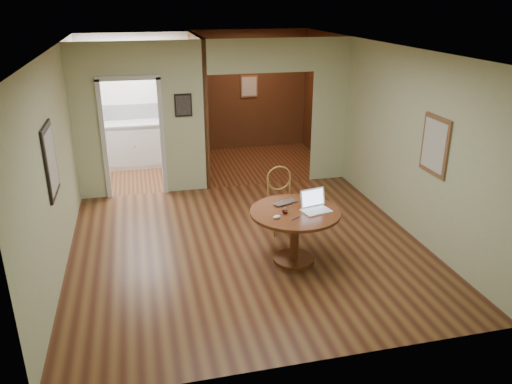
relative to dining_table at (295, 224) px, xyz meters
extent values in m
plane|color=#432013|center=(-0.52, 0.52, -0.55)|extent=(5.00, 5.00, 0.00)
plane|color=white|center=(-0.52, 0.52, 2.15)|extent=(5.00, 5.00, 0.00)
plane|color=#B1B98F|center=(-0.52, -1.98, 0.80)|extent=(5.00, 0.00, 5.00)
plane|color=#B1B98F|center=(-3.02, 0.52, 0.80)|extent=(0.00, 5.00, 5.00)
plane|color=#B1B98F|center=(1.98, 0.52, 0.80)|extent=(0.00, 5.00, 5.00)
cube|color=#B1B98F|center=(-2.77, 3.02, 0.80)|extent=(0.50, 2.70, 0.04)
cube|color=#B1B98F|center=(-1.12, 3.02, 0.80)|extent=(0.80, 2.70, 0.04)
cube|color=#B1B98F|center=(1.63, 3.02, 0.80)|extent=(0.70, 2.70, 0.04)
plane|color=white|center=(-1.87, 5.02, 0.80)|extent=(2.70, 0.00, 2.70)
plane|color=#381710|center=(0.63, 5.52, 0.80)|extent=(2.70, 0.00, 2.70)
cube|color=#381710|center=(-0.72, 4.27, 0.80)|extent=(0.08, 2.50, 2.70)
cube|color=black|center=(-3.00, 0.52, 0.95)|extent=(0.03, 0.70, 0.90)
cube|color=brown|center=(1.96, 0.02, 0.95)|extent=(0.03, 0.60, 0.80)
cube|color=black|center=(-1.12, 3.00, 1.05)|extent=(0.30, 0.03, 0.40)
cube|color=beige|center=(0.63, 5.50, 0.90)|extent=(0.40, 0.03, 0.50)
cube|color=white|center=(-1.87, 5.01, 0.55)|extent=(2.00, 0.02, 0.32)
cylinder|color=#5D3317|center=(0.00, 0.00, -0.53)|extent=(0.56, 0.56, 0.05)
cylinder|color=#5D3317|center=(0.00, 0.00, -0.19)|extent=(0.12, 0.12, 0.65)
cylinder|color=#5D3317|center=(0.00, 0.00, 0.17)|extent=(1.20, 1.20, 0.04)
cylinder|color=olive|center=(0.09, 0.93, -0.10)|extent=(0.44, 0.44, 0.03)
cylinder|color=olive|center=(-0.05, 0.77, -0.33)|extent=(0.03, 0.03, 0.46)
cylinder|color=olive|center=(0.25, 0.78, -0.33)|extent=(0.03, 0.03, 0.46)
cylinder|color=olive|center=(-0.06, 1.08, -0.33)|extent=(0.03, 0.03, 0.46)
cylinder|color=olive|center=(0.24, 1.09, -0.33)|extent=(0.03, 0.03, 0.46)
cylinder|color=olive|center=(-0.08, 1.08, 0.10)|extent=(0.03, 0.03, 0.37)
cylinder|color=olive|center=(0.26, 1.09, 0.10)|extent=(0.03, 0.03, 0.37)
torus|color=olive|center=(0.09, 1.09, 0.26)|extent=(0.39, 0.04, 0.39)
cube|color=white|center=(0.26, -0.09, 0.20)|extent=(0.41, 0.33, 0.02)
cube|color=silver|center=(0.26, -0.12, 0.21)|extent=(0.33, 0.20, 0.00)
cube|color=white|center=(0.26, 0.07, 0.33)|extent=(0.37, 0.15, 0.24)
cube|color=#8796AC|center=(0.26, 0.06, 0.33)|extent=(0.32, 0.12, 0.20)
imported|color=#A5A5A9|center=(-0.04, 0.22, 0.21)|extent=(0.40, 0.33, 0.03)
ellipsoid|color=white|center=(-0.30, -0.18, 0.22)|extent=(0.12, 0.09, 0.05)
cylinder|color=#0C1855|center=(-0.07, -0.24, 0.20)|extent=(0.13, 0.10, 0.01)
cube|color=silver|center=(-1.87, 4.72, -0.10)|extent=(2.00, 0.55, 0.90)
cube|color=#AFAFAB|center=(-1.87, 4.72, 0.37)|extent=(2.06, 0.60, 0.04)
sphere|color=#B20C0C|center=(-2.02, 4.43, -0.05)|extent=(0.03, 0.03, 0.03)
sphere|color=#B20C0C|center=(-1.02, 4.43, -0.05)|extent=(0.03, 0.03, 0.03)
ellipsoid|color=#BFB58C|center=(-1.33, 4.72, 0.52)|extent=(0.31, 0.28, 0.27)
camera|label=1|loc=(-1.91, -5.72, 2.83)|focal=35.00mm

